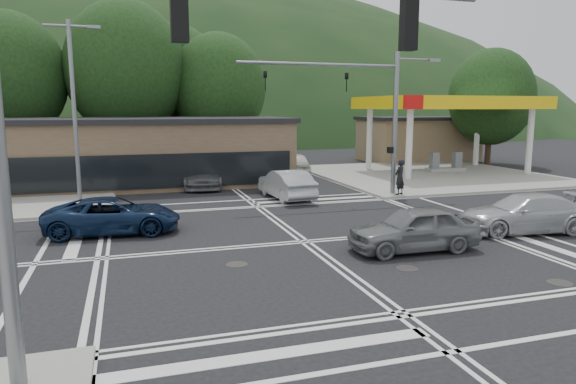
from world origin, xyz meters
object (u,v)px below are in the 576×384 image
object	(u,v)px
car_queue_a	(286,184)
car_grey_center	(414,229)
car_northbound	(202,174)
car_queue_b	(294,164)
pedestrian	(400,177)
car_silver_east	(525,213)
car_blue_west	(113,215)

from	to	relation	value
car_queue_a	car_grey_center	bearing A→B (deg)	91.57
car_grey_center	car_queue_a	world-z (taller)	car_queue_a
car_grey_center	car_northbound	size ratio (longest dim) A/B	0.83
car_queue_a	car_queue_b	world-z (taller)	car_queue_b
car_northbound	pedestrian	size ratio (longest dim) A/B	2.82
car_queue_a	car_silver_east	bearing A→B (deg)	119.68
car_grey_center	car_silver_east	distance (m)	5.81
car_grey_center	pedestrian	bearing A→B (deg)	154.54
car_northbound	car_queue_a	bearing A→B (deg)	-49.44
car_grey_center	car_blue_west	bearing A→B (deg)	-118.37
car_queue_a	pedestrian	world-z (taller)	pedestrian
car_grey_center	pedestrian	xyz separation A→B (m)	(4.98, 9.76, 0.35)
car_blue_west	car_silver_east	bearing A→B (deg)	-102.16
car_northbound	pedestrian	bearing A→B (deg)	-29.28
car_silver_east	car_northbound	bearing A→B (deg)	-136.27
car_blue_west	car_queue_a	bearing A→B (deg)	-54.05
car_silver_east	car_queue_a	distance (m)	12.29
car_blue_west	car_northbound	world-z (taller)	car_northbound
car_grey_center	car_northbound	distance (m)	17.63
car_grey_center	car_silver_east	xyz separation A→B (m)	(5.71, 1.08, -0.02)
car_grey_center	car_queue_a	bearing A→B (deg)	-172.48
car_grey_center	car_queue_a	size ratio (longest dim) A/B	0.95
car_grey_center	car_queue_b	bearing A→B (deg)	175.27
car_queue_b	car_northbound	distance (m)	8.09
pedestrian	car_blue_west	bearing A→B (deg)	-14.93
car_silver_east	car_queue_b	size ratio (longest dim) A/B	1.06
car_queue_b	car_silver_east	bearing A→B (deg)	109.80
car_queue_b	car_northbound	xyz separation A→B (m)	(-7.28, -3.53, -0.04)
car_blue_west	car_queue_a	distance (m)	10.45
car_silver_east	car_queue_a	xyz separation A→B (m)	(-6.89, 10.18, 0.04)
car_northbound	pedestrian	world-z (taller)	pedestrian
car_queue_a	car_queue_b	xyz separation A→B (m)	(3.43, 9.17, 0.05)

